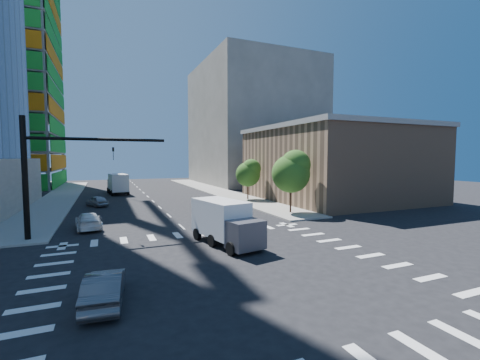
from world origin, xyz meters
TOP-DOWN VIEW (x-y plane):
  - ground at (0.00, 0.00)m, footprint 160.00×160.00m
  - road_markings at (0.00, 0.00)m, footprint 20.00×20.00m
  - sidewalk_ne at (12.50, 40.00)m, footprint 5.00×60.00m
  - sidewalk_nw at (-12.50, 40.00)m, footprint 5.00×60.00m
  - commercial_building at (25.00, 22.00)m, footprint 20.50×22.50m
  - bg_building_ne at (27.00, 55.00)m, footprint 24.00×30.00m
  - signal_mast_nw at (-10.00, 11.50)m, footprint 10.20×0.40m
  - tree_south at (12.63, 13.90)m, footprint 4.16×4.16m
  - tree_north at (12.93, 25.90)m, footprint 3.54×3.52m
  - car_nb_far at (5.84, 17.71)m, footprint 3.99×5.65m
  - car_sb_near at (-7.56, 14.27)m, footprint 2.44×4.98m
  - car_sb_mid at (-7.15, 27.96)m, footprint 3.06×4.24m
  - car_sb_cross at (-6.30, -1.67)m, footprint 1.89×4.33m
  - box_truck_near at (1.63, 4.81)m, footprint 3.57×6.22m
  - box_truck_far at (-4.23, 41.61)m, footprint 3.40×6.74m

SIDE VIEW (x-z plane):
  - ground at x=0.00m, z-range 0.00..0.00m
  - road_markings at x=0.00m, z-range 0.00..0.01m
  - sidewalk_ne at x=12.50m, z-range 0.00..0.15m
  - sidewalk_nw at x=-12.50m, z-range 0.00..0.15m
  - car_sb_mid at x=-7.15m, z-range 0.00..1.34m
  - car_sb_cross at x=-6.30m, z-range 0.00..1.38m
  - car_sb_near at x=-7.56m, z-range 0.00..1.39m
  - car_nb_far at x=5.84m, z-range 0.00..1.43m
  - box_truck_near at x=1.63m, z-range -0.18..2.89m
  - box_truck_far at x=-4.23m, z-range -0.20..3.21m
  - tree_north at x=12.93m, z-range 1.10..6.88m
  - tree_south at x=12.63m, z-range 1.27..8.10m
  - commercial_building at x=25.00m, z-range 0.01..10.61m
  - signal_mast_nw at x=-10.00m, z-range 0.99..9.99m
  - bg_building_ne at x=27.00m, z-range 0.00..28.00m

